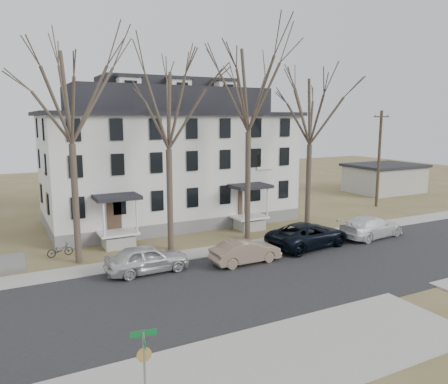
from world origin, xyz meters
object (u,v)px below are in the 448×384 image
utility_pole_far (379,158)px  car_silver (147,259)px  car_white (371,227)px  tree_mid_left (168,105)px  boarding_house (169,158)px  car_navy (308,235)px  tree_mid_right (311,107)px  street_sign (144,360)px  tree_center (249,84)px  car_tan (246,252)px  tree_far_left (69,90)px  bicycle_left (60,251)px

utility_pole_far → car_silver: size_ratio=2.00×
utility_pole_far → car_white: size_ratio=1.73×
tree_mid_left → boarding_house: bearing=69.8°
car_navy → tree_mid_left: bearing=57.6°
tree_mid_right → car_navy: bearing=-127.4°
car_silver → street_sign: bearing=161.4°
tree_mid_right → car_navy: 10.05m
tree_center → car_navy: (2.51, -3.91, -10.24)m
car_silver → car_tan: (5.82, -1.17, -0.08)m
tree_far_left → street_sign: bearing=-92.2°
bicycle_left → street_sign: bearing=173.9°
tree_mid_left → car_navy: tree_mid_left is taller
utility_pole_far → tree_far_left: bearing=-171.9°
tree_far_left → car_silver: (3.19, -3.68, -9.53)m
car_white → street_sign: bearing=111.9°
boarding_house → tree_mid_right: bearing=-43.8°
tree_mid_right → bicycle_left: tree_mid_right is taller
tree_mid_right → utility_pole_far: tree_mid_right is taller
tree_mid_left → car_white: bearing=-16.1°
tree_center → car_navy: tree_center is taller
utility_pole_far → car_silver: bearing=-163.3°
car_white → bicycle_left: size_ratio=3.44×
bicycle_left → street_sign: size_ratio=0.59×
boarding_house → tree_mid_left: tree_mid_left is taller
tree_center → car_silver: 14.03m
boarding_house → utility_pole_far: 20.88m
tree_center → tree_mid_right: tree_center is taller
bicycle_left → tree_far_left: bearing=-160.0°
tree_far_left → tree_center: bearing=0.0°
car_silver → car_tan: 5.94m
tree_mid_left → utility_pole_far: tree_mid_left is taller
tree_mid_left → utility_pole_far: (23.50, 4.20, -4.70)m
boarding_house → car_silver: boarding_house is taller
boarding_house → tree_center: 10.39m
bicycle_left → tree_mid_left: bearing=-111.0°
utility_pole_far → bicycle_left: (-30.37, -2.50, -4.48)m
car_tan → bicycle_left: 11.86m
tree_far_left → street_sign: 17.66m
car_white → tree_mid_left: bearing=67.2°
tree_far_left → street_sign: tree_far_left is taller
tree_far_left → car_navy: 17.78m
boarding_house → utility_pole_far: bearing=-10.9°
boarding_house → car_white: boarding_house is taller
tree_mid_right → tree_mid_left: bearing=180.0°
tree_far_left → car_white: bearing=-11.5°
tree_far_left → tree_mid_right: tree_far_left is taller
boarding_house → tree_center: tree_center is taller
tree_mid_right → tree_far_left: bearing=180.0°
tree_far_left → bicycle_left: tree_far_left is taller
boarding_house → street_sign: size_ratio=7.63×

